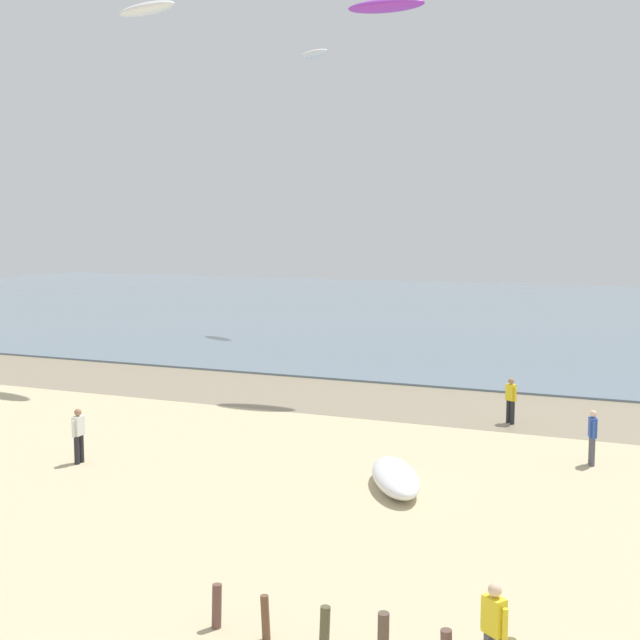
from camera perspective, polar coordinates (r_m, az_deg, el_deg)
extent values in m
cube|color=gray|center=(33.62, 10.17, -6.04)|extent=(120.00, 6.96, 0.01)
cube|color=slate|center=(71.28, 16.80, 0.43)|extent=(160.00, 70.00, 0.10)
cylinder|color=brown|center=(15.77, -7.24, -19.24)|extent=(0.18, 0.21, 0.81)
cylinder|color=brown|center=(15.29, -3.84, -20.07)|extent=(0.19, 0.15, 0.82)
cylinder|color=brown|center=(14.99, 0.33, -20.73)|extent=(0.20, 0.19, 0.77)
cylinder|color=brown|center=(14.59, 4.45, -21.29)|extent=(0.21, 0.23, 0.89)
cylinder|color=#232328|center=(26.55, -16.36, -8.61)|extent=(0.16, 0.16, 0.88)
cylinder|color=#232328|center=(26.38, -16.66, -8.72)|extent=(0.16, 0.16, 0.88)
cube|color=white|center=(26.28, -16.56, -7.11)|extent=(0.23, 0.36, 0.60)
sphere|color=#9E7051|center=(26.19, -16.59, -6.21)|extent=(0.22, 0.22, 0.22)
cylinder|color=white|center=(26.48, -16.24, -7.11)|extent=(0.09, 0.09, 0.52)
cylinder|color=white|center=(26.11, -16.89, -7.32)|extent=(0.09, 0.09, 0.52)
cube|color=yellow|center=(13.86, 12.10, -19.57)|extent=(0.42, 0.39, 0.60)
sphere|color=beige|center=(13.69, 12.14, -17.98)|extent=(0.22, 0.22, 0.22)
cylinder|color=yellow|center=(14.04, 11.37, -19.43)|extent=(0.09, 0.09, 0.52)
cylinder|color=yellow|center=(13.73, 12.83, -20.08)|extent=(0.09, 0.09, 0.52)
cylinder|color=#4C4C56|center=(26.45, 18.52, -8.74)|extent=(0.16, 0.16, 0.88)
cylinder|color=#4C4C56|center=(26.66, 18.45, -8.62)|extent=(0.16, 0.16, 0.88)
cube|color=#2D4CA5|center=(26.37, 18.54, -7.13)|extent=(0.29, 0.40, 0.60)
sphere|color=beige|center=(26.28, 18.58, -6.24)|extent=(0.22, 0.22, 0.22)
cylinder|color=#2D4CA5|center=(26.15, 18.62, -7.36)|extent=(0.09, 0.09, 0.52)
cylinder|color=#2D4CA5|center=(26.61, 18.46, -7.11)|extent=(0.09, 0.09, 0.52)
cylinder|color=#232328|center=(31.06, 13.32, -6.32)|extent=(0.16, 0.16, 0.88)
cylinder|color=#232328|center=(31.22, 13.05, -6.25)|extent=(0.16, 0.16, 0.88)
cube|color=yellow|center=(30.99, 13.22, -4.95)|extent=(0.42, 0.40, 0.60)
sphere|color=#9E7051|center=(30.91, 13.24, -4.19)|extent=(0.22, 0.22, 0.22)
cylinder|color=yellow|center=(30.83, 13.52, -5.12)|extent=(0.09, 0.09, 0.52)
cylinder|color=yellow|center=(31.17, 12.92, -4.97)|extent=(0.09, 0.09, 0.52)
ellipsoid|color=white|center=(23.11, 5.31, -10.90)|extent=(2.62, 3.59, 0.68)
ellipsoid|color=white|center=(58.45, -0.47, 18.11)|extent=(3.11, 2.37, 0.51)
ellipsoid|color=white|center=(41.29, -12.05, 20.52)|extent=(3.68, 1.91, 0.74)
ellipsoid|color=purple|center=(38.12, 4.64, 21.07)|extent=(3.50, 1.32, 0.59)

